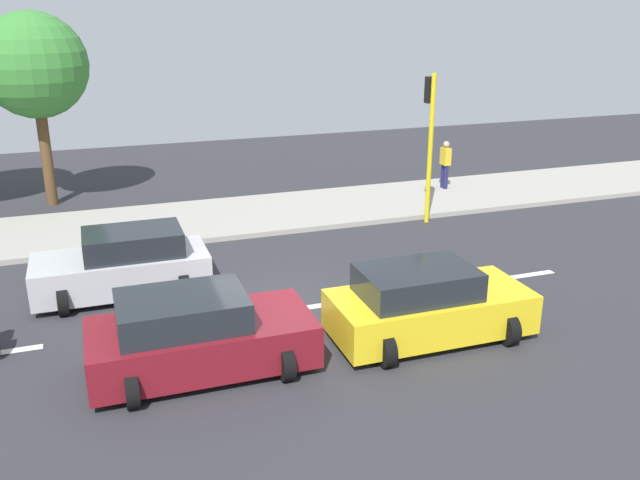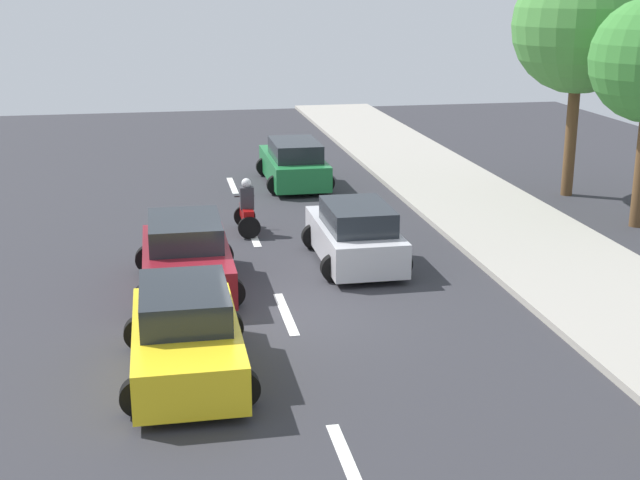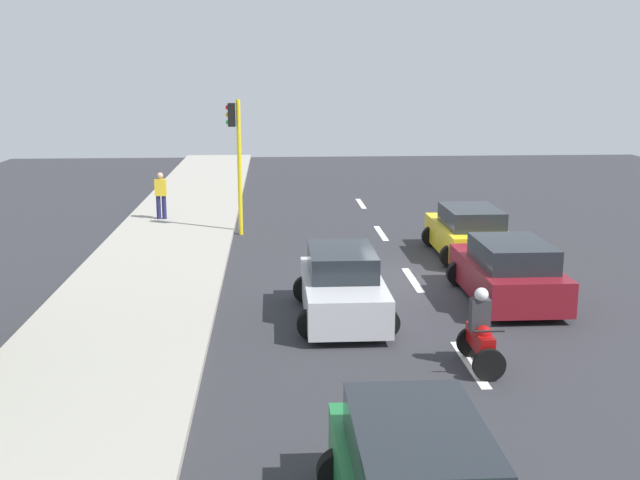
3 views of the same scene
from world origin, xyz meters
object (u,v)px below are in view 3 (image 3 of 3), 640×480
(car_silver, at_px, (342,287))
(motorcycle, at_px, (481,335))
(car_yellow_cab, at_px, (468,233))
(traffic_light_corner, at_px, (236,148))
(pedestrian_near_signal, at_px, (161,194))
(car_maroon, at_px, (508,272))

(car_silver, xyz_separation_m, motorcycle, (-2.28, 3.15, -0.07))
(motorcycle, bearing_deg, car_yellow_cab, -102.80)
(car_silver, xyz_separation_m, traffic_light_corner, (2.70, -9.17, 2.22))
(pedestrian_near_signal, xyz_separation_m, traffic_light_corner, (-2.85, 2.23, 1.87))
(car_maroon, relative_size, pedestrian_near_signal, 2.39)
(car_yellow_cab, distance_m, car_maroon, 4.55)
(car_yellow_cab, xyz_separation_m, car_silver, (4.25, 5.56, -0.00))
(car_silver, relative_size, traffic_light_corner, 0.87)
(motorcycle, distance_m, traffic_light_corner, 13.48)
(car_silver, relative_size, pedestrian_near_signal, 2.32)
(car_silver, height_order, motorcycle, motorcycle)
(car_maroon, xyz_separation_m, motorcycle, (1.78, 4.16, -0.07))
(car_maroon, height_order, motorcycle, motorcycle)
(traffic_light_corner, bearing_deg, car_silver, 106.39)
(car_silver, distance_m, pedestrian_near_signal, 12.68)
(car_yellow_cab, height_order, traffic_light_corner, traffic_light_corner)
(car_maroon, bearing_deg, motorcycle, 66.78)
(motorcycle, relative_size, traffic_light_corner, 0.34)
(car_yellow_cab, distance_m, car_silver, 7.00)
(car_maroon, bearing_deg, car_silver, 13.99)
(car_yellow_cab, bearing_deg, motorcycle, 77.20)
(car_maroon, distance_m, motorcycle, 4.53)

